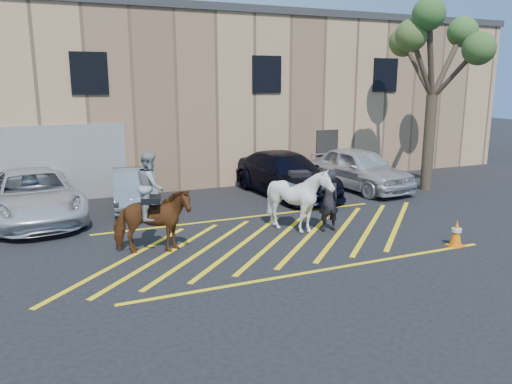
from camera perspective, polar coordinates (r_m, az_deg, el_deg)
name	(u,v)px	position (r m, az deg, el deg)	size (l,w,h in m)	color
ground	(272,237)	(14.23, 1.86, -5.13)	(90.00, 90.00, 0.00)	black
car_white_pickup	(33,195)	(17.27, -24.16, -0.35)	(2.63, 5.71, 1.59)	silver
car_silver_sedan	(134,188)	(17.94, -13.79, 0.41)	(1.40, 4.02, 1.32)	gray
car_blue_suv	(286,174)	(19.34, 3.42, 2.07)	(2.27, 5.59, 1.62)	black
car_white_suv	(359,169)	(20.74, 11.71, 2.64)	(2.00, 4.98, 1.70)	silver
handler	(328,201)	(14.72, 8.28, -1.03)	(0.66, 0.43, 1.80)	black
warehouse	(167,95)	(24.93, -10.16, 10.81)	(32.42, 10.20, 7.30)	tan
hatching_zone	(277,240)	(13.97, 2.38, -5.45)	(12.60, 5.12, 0.01)	yellow
mounted_bay	(152,213)	(12.90, -11.84, -2.38)	(2.14, 1.36, 2.61)	#5E2F16
saddled_white	(299,199)	(14.54, 4.96, -0.82)	(1.88, 2.03, 1.93)	silver
traffic_cone	(456,233)	(14.38, 21.93, -4.35)	(0.43, 0.43, 0.73)	#FF650A
tree	(436,45)	(21.10, 19.86, 15.56)	(3.99, 4.37, 7.31)	#493D2C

